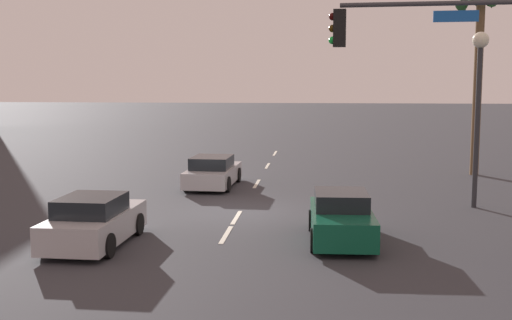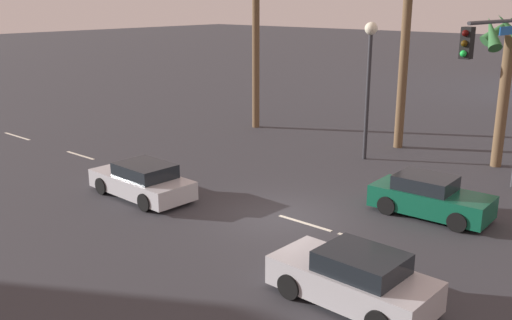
{
  "view_description": "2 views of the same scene",
  "coord_description": "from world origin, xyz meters",
  "views": [
    {
      "loc": [
        21.4,
        2.62,
        4.45
      ],
      "look_at": [
        -1.59,
        0.4,
        1.6
      ],
      "focal_mm": 44.99,
      "sensor_mm": 36.0,
      "label": 1
    },
    {
      "loc": [
        11.09,
        -14.31,
        7.07
      ],
      "look_at": [
        -1.33,
        0.2,
        1.7
      ],
      "focal_mm": 40.18,
      "sensor_mm": 36.0,
      "label": 2
    }
  ],
  "objects": [
    {
      "name": "palm_tree_1",
      "position": [
        3.37,
        10.88,
        4.81
      ],
      "size": [
        2.56,
        2.77,
        6.67
      ],
      "color": "brown",
      "rests_on": "ground_plane"
    },
    {
      "name": "car_2",
      "position": [
        4.82,
        -3.41,
        0.65
      ],
      "size": [
        4.04,
        1.92,
        1.39
      ],
      "color": "#B7B7BC",
      "rests_on": "ground_plane"
    },
    {
      "name": "ground_plane",
      "position": [
        0.0,
        0.0,
        0.0
      ],
      "size": [
        220.0,
        220.0,
        0.0
      ],
      "primitive_type": "plane",
      "color": "#333338"
    },
    {
      "name": "lane_stripe_3",
      "position": [
        0.94,
        0.0,
        0.01
      ],
      "size": [
        2.09,
        0.14,
        0.01
      ],
      "primitive_type": "cube",
      "color": "silver",
      "rests_on": "ground_plane"
    },
    {
      "name": "lane_stripe_1",
      "position": [
        -12.04,
        0.0,
        0.01
      ],
      "size": [
        2.18,
        0.14,
        0.01
      ],
      "primitive_type": "cube",
      "color": "silver",
      "rests_on": "ground_plane"
    },
    {
      "name": "car_0",
      "position": [
        -5.16,
        -1.78,
        0.61
      ],
      "size": [
        4.34,
        2.01,
        1.31
      ],
      "color": "#B7B7BC",
      "rests_on": "ground_plane"
    },
    {
      "name": "traffic_signal",
      "position": [
        4.76,
        6.54,
        4.51
      ],
      "size": [
        0.66,
        5.59,
        6.63
      ],
      "color": "#38383D",
      "rests_on": "ground_plane"
    },
    {
      "name": "lane_stripe_2",
      "position": [
        -6.07,
        0.0,
        0.01
      ],
      "size": [
        2.33,
        0.14,
        0.01
      ],
      "primitive_type": "cube",
      "color": "silver",
      "rests_on": "ground_plane"
    },
    {
      "name": "streetlamp",
      "position": [
        -1.6,
        8.17,
        4.3
      ],
      "size": [
        0.56,
        0.56,
        6.13
      ],
      "color": "#2D2D33",
      "rests_on": "ground_plane"
    },
    {
      "name": "car_1",
      "position": [
        3.7,
        3.31,
        0.64
      ],
      "size": [
        3.95,
        1.87,
        1.37
      ],
      "color": "#0F5138",
      "rests_on": "ground_plane"
    },
    {
      "name": "lane_stripe_4",
      "position": [
        3.31,
        0.0,
        0.01
      ],
      "size": [
        2.16,
        0.14,
        0.01
      ],
      "primitive_type": "cube",
      "color": "silver",
      "rests_on": "ground_plane"
    },
    {
      "name": "lane_stripe_0",
      "position": [
        -18.0,
        0.0,
        0.01
      ],
      "size": [
        2.6,
        0.14,
        0.01
      ],
      "primitive_type": "cube",
      "color": "silver",
      "rests_on": "ground_plane"
    },
    {
      "name": "palm_tree_2",
      "position": [
        -1.45,
        11.19,
        6.52
      ],
      "size": [
        2.31,
        2.49,
        9.09
      ],
      "color": "brown",
      "rests_on": "ground_plane"
    }
  ]
}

